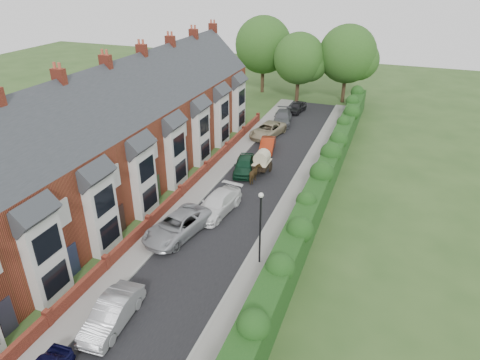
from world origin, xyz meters
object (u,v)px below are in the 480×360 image
object	(u,v)px
car_black	(297,107)
horse	(255,174)
car_white	(217,204)
car_green	(244,165)
horse_cart	(262,160)
car_grey	(283,118)
car_beige	(268,130)
car_silver_b	(177,226)
lamppost	(260,220)
car_red	(267,145)
car_silver_a	(112,313)

from	to	relation	value
car_black	horse	size ratio (longest dim) A/B	2.18
car_white	car_green	bearing A→B (deg)	100.87
horse_cart	car_grey	bearing A→B (deg)	97.77
car_white	car_beige	distance (m)	16.90
car_white	car_green	distance (m)	7.34
car_green	car_black	size ratio (longest dim) A/B	1.11
car_silver_b	car_beige	size ratio (longest dim) A/B	1.06
lamppost	car_grey	xyz separation A→B (m)	(-5.82, 26.50, -2.58)
lamppost	car_black	size ratio (longest dim) A/B	1.32
horse	horse_cart	xyz separation A→B (m)	(-0.00, 1.95, 0.52)
lamppost	car_silver_b	bearing A→B (deg)	171.12
car_green	horse_cart	distance (m)	1.69
lamppost	car_red	distance (m)	18.68
car_green	horse_cart	xyz separation A→B (m)	(1.55, 0.42, 0.54)
car_silver_b	horse_cart	bearing A→B (deg)	89.39
car_red	car_grey	distance (m)	8.74
car_silver_b	car_grey	xyz separation A→B (m)	(0.58, 25.50, -0.06)
horse_cart	lamppost	bearing A→B (deg)	-72.73
car_beige	horse	world-z (taller)	horse
car_beige	horse	size ratio (longest dim) A/B	2.94
car_grey	car_silver_a	bearing A→B (deg)	-100.35
horse_cart	car_red	bearing A→B (deg)	101.73
car_silver_a	car_green	size ratio (longest dim) A/B	1.04
car_green	car_red	bearing A→B (deg)	72.56
car_silver_b	car_silver_a	bearing A→B (deg)	-73.75
car_white	horse_cart	xyz separation A→B (m)	(1.08, 7.74, 0.52)
car_silver_b	car_grey	size ratio (longest dim) A/B	1.13
car_beige	horse_cart	world-z (taller)	horse_cart
car_red	car_grey	world-z (taller)	car_grey
car_green	horse_cart	size ratio (longest dim) A/B	1.41
car_beige	car_black	bearing A→B (deg)	95.41
car_silver_b	car_beige	xyz separation A→B (m)	(0.20, 20.74, -0.04)
lamppost	horse_cart	distance (m)	13.37
car_beige	horse	bearing A→B (deg)	-67.27
car_silver_b	car_beige	distance (m)	20.74
car_silver_a	horse_cart	bearing A→B (deg)	81.06
lamppost	car_beige	xyz separation A→B (m)	(-6.20, 21.74, -2.56)
car_beige	car_silver_b	bearing A→B (deg)	-79.45
car_silver_b	horse_cart	world-z (taller)	horse_cart
car_black	lamppost	bearing A→B (deg)	-72.34
car_green	horse_cart	bearing A→B (deg)	2.56
car_white	car_beige	size ratio (longest dim) A/B	0.98
car_silver_b	car_green	size ratio (longest dim) A/B	1.28
car_silver_a	car_black	bearing A→B (deg)	85.37
car_black	car_grey	bearing A→B (deg)	-88.60
car_grey	car_black	bearing A→B (deg)	72.67
car_grey	horse_cart	world-z (taller)	horse_cart
car_white	car_grey	distance (m)	21.64
car_silver_b	horse_cart	distance (m)	11.89
car_red	car_silver_a	bearing A→B (deg)	-102.34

